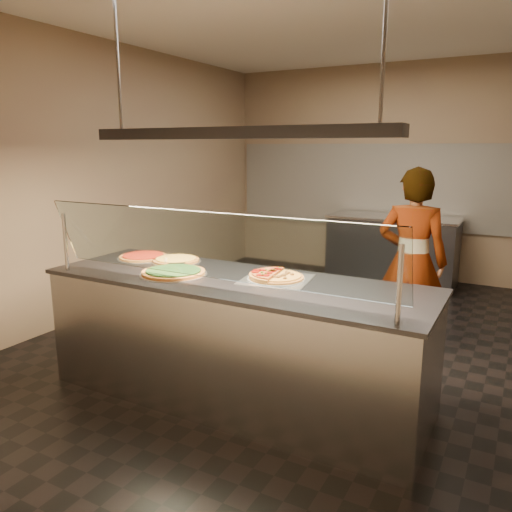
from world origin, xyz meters
The scene contains 20 objects.
ground centered at (0.00, 0.00, -0.01)m, with size 5.00×6.00×0.02m, color black.
ceiling centered at (0.00, 0.00, 3.01)m, with size 5.00×6.00×0.02m, color silver.
wall_back centered at (0.00, 3.01, 1.50)m, with size 5.00×0.02×3.00m, color #917E5D.
wall_front centered at (0.00, -3.01, 1.50)m, with size 5.00×0.02×3.00m, color #917E5D.
wall_left centered at (-2.51, 0.00, 1.50)m, with size 0.02×6.00×3.00m, color #917E5D.
tile_band centered at (0.00, 2.98, 1.30)m, with size 4.90×0.02×1.20m, color silver.
serving_counter centered at (-0.12, -1.31, 0.47)m, with size 2.85×0.94×0.93m.
sneeze_guard centered at (-0.12, -1.65, 1.23)m, with size 2.61×0.18×0.54m.
perforated_tray centered at (0.16, -1.19, 0.94)m, with size 0.53×0.53×0.01m.
half_pizza_pepperoni centered at (0.07, -1.19, 0.96)m, with size 0.25×0.41×0.05m.
half_pizza_sausage centered at (0.25, -1.19, 0.96)m, with size 0.25×0.41×0.04m.
pizza_spinach centered at (-0.58, -1.42, 0.95)m, with size 0.50×0.50×0.03m.
pizza_cheese centered at (-0.82, -1.07, 0.94)m, with size 0.41×0.41×0.03m.
pizza_tomato centered at (-1.15, -1.09, 0.94)m, with size 0.43×0.43×0.03m.
pizza_spatula centered at (-0.78, -1.19, 0.96)m, with size 0.27×0.18×0.02m.
prep_table centered at (0.10, 2.55, 0.47)m, with size 1.73×0.74×0.93m.
worker centered at (0.82, 0.24, 0.85)m, with size 0.62×0.41×1.69m, color #302B36.
heat_lamp_housing centered at (-0.12, -1.31, 1.95)m, with size 2.30×0.18×0.08m, color #3E3E44.
lamp_rod_left centered at (-1.12, -1.31, 2.50)m, with size 0.02×0.02×1.01m, color #B7B7BC.
lamp_rod_right centered at (0.88, -1.31, 2.50)m, with size 0.02×0.02×1.01m, color #B7B7BC.
Camera 1 is at (1.68, -4.28, 1.86)m, focal length 35.00 mm.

